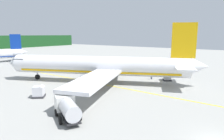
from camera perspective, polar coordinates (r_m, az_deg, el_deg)
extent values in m
cylinder|color=white|center=(40.00, -4.21, 1.33)|extent=(18.81, 34.18, 3.80)
cone|color=white|center=(48.56, -26.70, 1.85)|extent=(4.29, 3.71, 3.61)
cone|color=white|center=(39.77, 24.24, 0.97)|extent=(4.29, 4.27, 3.23)
cube|color=#192333|center=(47.16, -24.65, 2.84)|extent=(3.95, 3.55, 0.60)
cube|color=white|center=(30.95, -4.92, -2.61)|extent=(16.69, 9.81, 0.50)
cylinder|color=slate|center=(34.28, -6.57, -3.42)|extent=(3.36, 3.83, 2.20)
cube|color=white|center=(48.52, 0.84, 2.16)|extent=(16.17, 12.41, 0.50)
cylinder|color=slate|center=(46.40, -1.93, 0.28)|extent=(3.36, 3.83, 2.20)
cube|color=#F2B20C|center=(38.73, 20.27, 8.09)|extent=(2.20, 4.13, 6.50)
cube|color=white|center=(39.15, 19.84, 1.14)|extent=(10.77, 7.33, 0.24)
cube|color=#F2B20C|center=(40.18, -4.19, -0.14)|extent=(17.10, 30.84, 0.36)
cylinder|color=black|center=(45.94, -20.90, -1.89)|extent=(0.79, 1.14, 1.10)
cylinder|color=gray|center=(45.78, -20.97, -0.91)|extent=(0.20, 0.20, 0.50)
cylinder|color=black|center=(37.76, -2.95, -3.77)|extent=(0.79, 1.14, 1.10)
cylinder|color=gray|center=(37.57, -2.96, -2.58)|extent=(0.20, 0.20, 0.50)
cylinder|color=black|center=(42.70, -1.32, -2.09)|extent=(0.79, 1.14, 1.10)
cylinder|color=gray|center=(42.53, -1.32, -1.04)|extent=(0.20, 0.20, 0.50)
cone|color=silver|center=(80.67, -24.31, 4.81)|extent=(3.38, 3.39, 2.66)
cube|color=navy|center=(80.04, -26.33, 7.43)|extent=(3.52, 1.49, 5.36)
cube|color=silver|center=(80.26, -26.11, 4.64)|extent=(5.36, 8.97, 0.20)
cube|color=white|center=(25.15, -13.69, -9.13)|extent=(2.79, 2.63, 1.80)
cube|color=#192333|center=(25.82, -14.13, -7.78)|extent=(1.67, 0.95, 0.94)
cylinder|color=silver|center=(22.66, -12.19, -11.27)|extent=(3.22, 3.89, 1.80)
cube|color=#262628|center=(23.84, -12.63, -12.71)|extent=(3.93, 5.51, 0.16)
cylinder|color=black|center=(25.05, -15.94, -11.88)|extent=(0.67, 0.93, 0.90)
cylinder|color=black|center=(25.47, -10.97, -11.29)|extent=(0.67, 0.93, 0.90)
cylinder|color=black|center=(22.86, -14.85, -14.04)|extent=(0.67, 0.93, 0.90)
cylinder|color=black|center=(23.31, -9.39, -13.33)|extent=(0.67, 0.93, 0.90)
cube|color=#333338|center=(43.53, 15.75, -2.78)|extent=(2.24, 2.24, 0.30)
cube|color=silver|center=(43.34, 15.81, -1.65)|extent=(1.97, 1.97, 1.47)
cube|color=silver|center=(43.71, 15.73, -0.76)|extent=(1.26, 1.56, 0.54)
cube|color=#333338|center=(33.14, -20.55, -7.18)|extent=(2.49, 2.49, 0.30)
cube|color=silver|center=(32.89, -20.65, -5.70)|extent=(2.21, 2.21, 1.48)
cube|color=silver|center=(32.60, -19.79, -4.70)|extent=(1.61, 1.52, 0.57)
cylinder|color=#191E33|center=(44.01, 11.56, -2.11)|extent=(0.14, 0.14, 0.82)
cylinder|color=#191E33|center=(43.96, 11.33, -2.12)|extent=(0.14, 0.14, 0.82)
cube|color=orange|center=(43.84, 11.48, -1.20)|extent=(0.45, 0.48, 0.61)
cube|color=silver|center=(43.83, 11.48, -1.16)|extent=(0.47, 0.49, 0.06)
sphere|color=tan|center=(43.76, 11.50, -0.67)|extent=(0.22, 0.22, 0.22)
cylinder|color=orange|center=(43.91, 11.82, -1.16)|extent=(0.09, 0.09, 0.58)
cylinder|color=orange|center=(43.76, 11.14, -1.17)|extent=(0.09, 0.09, 0.58)
cylinder|color=#191E33|center=(31.46, -14.50, -7.29)|extent=(0.14, 0.14, 0.80)
cylinder|color=#191E33|center=(31.31, -14.65, -7.38)|extent=(0.14, 0.14, 0.80)
cube|color=#CCE519|center=(31.19, -14.63, -6.11)|extent=(0.49, 0.38, 0.60)
cube|color=silver|center=(31.18, -14.64, -6.06)|extent=(0.50, 0.39, 0.06)
sphere|color=tan|center=(31.08, -14.67, -5.39)|extent=(0.22, 0.22, 0.22)
cylinder|color=#CCE519|center=(31.41, -14.41, -5.92)|extent=(0.09, 0.09, 0.57)
cylinder|color=#CCE519|center=(30.95, -14.87, -6.19)|extent=(0.09, 0.09, 0.57)
cube|color=yellow|center=(37.07, 0.93, -4.90)|extent=(0.30, 60.00, 0.01)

